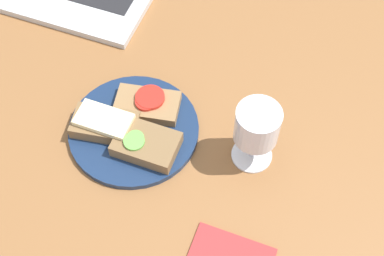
{
  "coord_description": "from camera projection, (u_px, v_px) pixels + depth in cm",
  "views": [
    {
      "loc": [
        19.83,
        -44.43,
        82.88
      ],
      "look_at": [
        3.3,
        -0.18,
        8.0
      ],
      "focal_mm": 50.0,
      "sensor_mm": 36.0,
      "label": 1
    }
  ],
  "objects": [
    {
      "name": "wooden_table",
      "position": [
        175.0,
        141.0,
        0.95
      ],
      "size": [
        140.0,
        140.0,
        3.0
      ],
      "primitive_type": "cube",
      "color": "brown",
      "rests_on": "ground"
    },
    {
      "name": "plate",
      "position": [
        134.0,
        130.0,
        0.94
      ],
      "size": [
        22.81,
        22.81,
        1.2
      ],
      "primitive_type": "cylinder",
      "color": "navy",
      "rests_on": "wooden_table"
    },
    {
      "name": "sandwich_with_cucumber",
      "position": [
        146.0,
        144.0,
        0.9
      ],
      "size": [
        10.62,
        7.22,
        3.05
      ],
      "color": "brown",
      "rests_on": "plate"
    },
    {
      "name": "sandwich_with_tomato",
      "position": [
        147.0,
        104.0,
        0.94
      ],
      "size": [
        12.26,
        8.49,
        2.63
      ],
      "color": "#937047",
      "rests_on": "plate"
    },
    {
      "name": "sandwich_with_cheese",
      "position": [
        105.0,
        124.0,
        0.92
      ],
      "size": [
        12.01,
        7.89,
        3.37
      ],
      "color": "brown",
      "rests_on": "plate"
    },
    {
      "name": "wine_glass",
      "position": [
        257.0,
        127.0,
        0.84
      ],
      "size": [
        7.24,
        7.24,
        12.95
      ],
      "color": "white",
      "rests_on": "wooden_table"
    }
  ]
}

